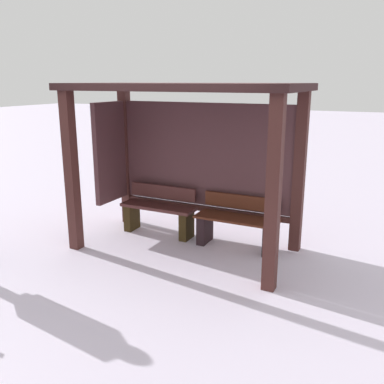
% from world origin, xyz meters
% --- Properties ---
extents(ground_plane, '(60.00, 60.00, 0.00)m').
position_xyz_m(ground_plane, '(0.00, 0.00, 0.00)').
color(ground_plane, white).
extents(bus_shelter, '(3.08, 1.57, 2.27)m').
position_xyz_m(bus_shelter, '(-0.12, 0.22, 1.62)').
color(bus_shelter, '#46231F').
rests_on(bus_shelter, ground).
extents(bench_left_inside, '(1.17, 0.34, 0.74)m').
position_xyz_m(bench_left_inside, '(-0.64, 0.37, 0.35)').
color(bench_left_inside, '#4E2724').
rests_on(bench_left_inside, ground).
extents(bench_center_inside, '(1.17, 0.41, 0.73)m').
position_xyz_m(bench_center_inside, '(0.64, 0.38, 0.33)').
color(bench_center_inside, '#542718').
rests_on(bench_center_inside, ground).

